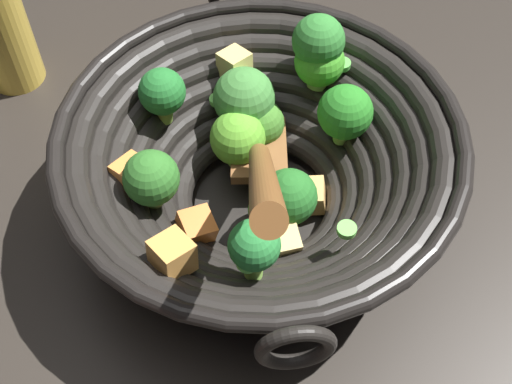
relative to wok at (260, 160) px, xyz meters
name	(u,v)px	position (x,y,z in m)	size (l,w,h in m)	color
ground_plane	(259,211)	(0.00, 0.00, -0.07)	(4.00, 4.00, 0.00)	#28231E
wok	(260,160)	(0.00, 0.00, 0.00)	(0.36, 0.33, 0.27)	black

